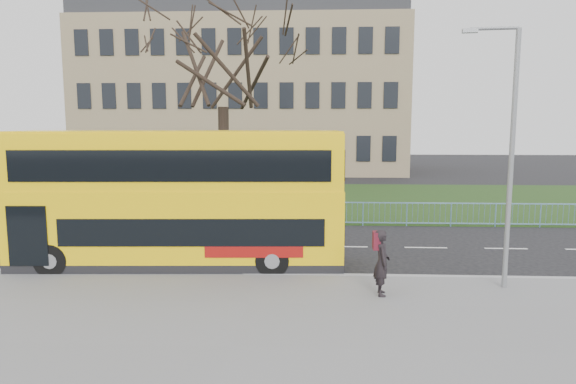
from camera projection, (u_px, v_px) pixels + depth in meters
The scene contains 10 objects.
ground at pixel (263, 263), 17.34m from camera, with size 120.00×120.00×0.00m, color black.
pavement at pixel (231, 349), 10.65m from camera, with size 80.00×10.50×0.12m, color slate.
kerb at pixel (258, 275), 15.80m from camera, with size 80.00×0.20×0.14m, color gray.
grass_verge at pixel (285, 199), 31.49m from camera, with size 80.00×15.40×0.08m, color #203A15.
guard_railing at pixel (276, 213), 23.80m from camera, with size 40.00×0.12×1.10m, color #6593B5, non-canonical shape.
bare_tree at pixel (223, 86), 26.49m from camera, with size 9.09×9.09×12.99m, color black, non-canonical shape.
civic_building at pixel (247, 99), 51.27m from camera, with size 30.00×15.00×14.00m, color #8A7657.
yellow_bus at pixel (179, 196), 16.64m from camera, with size 10.63×3.02×4.41m.
pedestrian at pixel (382, 263), 13.73m from camera, with size 0.65×0.43×1.78m, color black.
street_lamp at pixel (508, 148), 13.96m from camera, with size 1.51×0.31×7.13m.
Camera 1 is at (1.68, -16.79, 4.74)m, focal length 32.00 mm.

